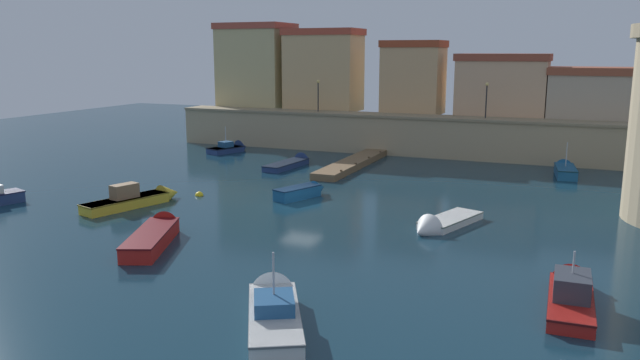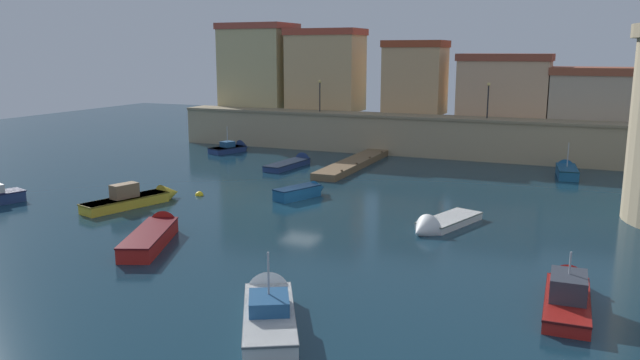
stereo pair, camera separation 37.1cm
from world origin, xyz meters
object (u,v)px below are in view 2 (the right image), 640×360
at_px(moored_boat_1, 568,291).
at_px(mooring_buoy_0, 199,195).
at_px(moored_boat_2, 438,225).
at_px(moored_boat_7, 295,162).
at_px(moored_boat_5, 303,191).
at_px(moored_boat_0, 233,148).
at_px(moored_boat_6, 566,170).
at_px(quay_lamp_0, 320,90).
at_px(moored_boat_8, 155,233).
at_px(moored_boat_9, 269,307).
at_px(moored_boat_3, 138,198).
at_px(quay_lamp_1, 488,94).

xyz_separation_m(moored_boat_1, mooring_buoy_0, (-24.91, 10.49, -0.46)).
bearing_deg(mooring_buoy_0, moored_boat_2, -6.23).
bearing_deg(moored_boat_7, moored_boat_5, -146.35).
bearing_deg(moored_boat_0, moored_boat_2, -108.08).
bearing_deg(moored_boat_6, mooring_buoy_0, 121.12).
distance_m(quay_lamp_0, moored_boat_1, 43.06).
distance_m(moored_boat_8, moored_boat_9, 12.25).
bearing_deg(moored_boat_5, moored_boat_0, 65.76).
bearing_deg(moored_boat_3, moored_boat_6, -32.76).
bearing_deg(moored_boat_2, moored_boat_6, -178.10).
distance_m(moored_boat_7, mooring_buoy_0, 13.60).
bearing_deg(quay_lamp_0, moored_boat_5, -69.79).
bearing_deg(quay_lamp_0, moored_boat_9, -69.37).
distance_m(quay_lamp_1, moored_boat_9, 40.82).
distance_m(moored_boat_0, moored_boat_6, 31.83).
height_order(quay_lamp_1, moored_boat_5, quay_lamp_1).
bearing_deg(quay_lamp_0, moored_boat_8, -81.92).
xyz_separation_m(quay_lamp_1, moored_boat_2, (1.29, -25.53, -5.90)).
xyz_separation_m(moored_boat_2, moored_boat_8, (-13.55, -8.35, 0.20)).
bearing_deg(mooring_buoy_0, moored_boat_3, -118.25).
bearing_deg(moored_boat_0, moored_boat_6, -69.77).
relative_size(moored_boat_0, moored_boat_7, 0.70).
height_order(moored_boat_1, moored_boat_8, moored_boat_1).
bearing_deg(moored_boat_2, moored_boat_1, 59.23).
relative_size(quay_lamp_1, moored_boat_8, 0.45).
height_order(moored_boat_9, mooring_buoy_0, moored_boat_9).
distance_m(quay_lamp_1, moored_boat_6, 10.73).
relative_size(moored_boat_6, moored_boat_8, 0.76).
height_order(quay_lamp_0, moored_boat_6, quay_lamp_0).
xyz_separation_m(moored_boat_0, moored_boat_8, (12.15, -28.53, 0.08)).
relative_size(moored_boat_3, moored_boat_9, 1.04).
bearing_deg(moored_boat_2, moored_boat_8, -39.62).
relative_size(moored_boat_0, moored_boat_8, 0.67).
distance_m(moored_boat_6, mooring_buoy_0, 29.99).
bearing_deg(moored_boat_8, quay_lamp_1, -42.03).
distance_m(moored_boat_1, moored_boat_6, 28.87).
distance_m(moored_boat_1, moored_boat_9, 12.22).
distance_m(moored_boat_1, moored_boat_8, 20.88).
bearing_deg(quay_lamp_0, mooring_buoy_0, -88.12).
height_order(moored_boat_2, mooring_buoy_0, moored_boat_2).
xyz_separation_m(moored_boat_1, moored_boat_3, (-27.07, 6.47, -0.00)).
bearing_deg(moored_boat_6, quay_lamp_1, 48.08).
bearing_deg(moored_boat_9, moored_boat_1, -87.70).
height_order(moored_boat_7, moored_boat_8, moored_boat_8).
bearing_deg(moored_boat_3, moored_boat_8, -118.87).
bearing_deg(quay_lamp_1, moored_boat_3, -123.75).
distance_m(quay_lamp_1, moored_boat_2, 26.23).
distance_m(moored_boat_3, moored_boat_9, 20.92).
bearing_deg(mooring_buoy_0, quay_lamp_1, 55.37).
bearing_deg(moored_boat_8, quay_lamp_0, -14.05).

